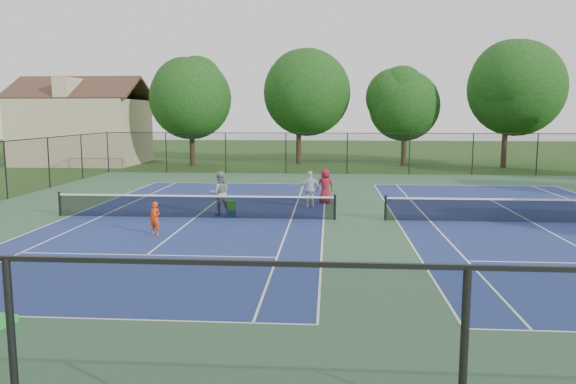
# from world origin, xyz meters

# --- Properties ---
(ground) EXTENTS (140.00, 140.00, 0.00)m
(ground) POSITION_xyz_m (0.00, 0.00, 0.00)
(ground) COLOR #234716
(ground) RESTS_ON ground
(court_pad) EXTENTS (36.00, 36.00, 0.01)m
(court_pad) POSITION_xyz_m (0.00, 0.00, 0.00)
(court_pad) COLOR #2C4E34
(court_pad) RESTS_ON ground
(tennis_court_left) EXTENTS (12.00, 23.83, 1.07)m
(tennis_court_left) POSITION_xyz_m (-7.00, 0.00, 0.10)
(tennis_court_left) COLOR navy
(tennis_court_left) RESTS_ON ground
(tennis_court_right) EXTENTS (12.00, 23.83, 1.07)m
(tennis_court_right) POSITION_xyz_m (7.00, 0.00, 0.10)
(tennis_court_right) COLOR navy
(tennis_court_right) RESTS_ON ground
(perimeter_fence) EXTENTS (36.08, 36.08, 3.02)m
(perimeter_fence) POSITION_xyz_m (0.00, 0.00, 1.60)
(perimeter_fence) COLOR black
(perimeter_fence) RESTS_ON ground
(tree_back_a) EXTENTS (6.80, 6.80, 9.15)m
(tree_back_a) POSITION_xyz_m (-13.00, 24.00, 6.04)
(tree_back_a) COLOR #2D2116
(tree_back_a) RESTS_ON ground
(tree_back_b) EXTENTS (7.60, 7.60, 10.03)m
(tree_back_b) POSITION_xyz_m (-4.00, 26.00, 6.60)
(tree_back_b) COLOR #2D2116
(tree_back_b) RESTS_ON ground
(tree_back_c) EXTENTS (6.00, 6.00, 8.40)m
(tree_back_c) POSITION_xyz_m (5.00, 25.00, 5.48)
(tree_back_c) COLOR #2D2116
(tree_back_c) RESTS_ON ground
(tree_back_d) EXTENTS (7.80, 7.80, 10.37)m
(tree_back_d) POSITION_xyz_m (13.00, 24.00, 6.82)
(tree_back_d) COLOR #2D2116
(tree_back_d) RESTS_ON ground
(clapboard_house) EXTENTS (10.80, 8.10, 7.65)m
(clapboard_house) POSITION_xyz_m (-23.00, 25.00, 3.09)
(clapboard_house) COLOR tan
(clapboard_house) RESTS_ON ground
(child_player) EXTENTS (0.52, 0.44, 1.22)m
(child_player) POSITION_xyz_m (-7.66, -3.41, 0.61)
(child_player) COLOR #F44210
(child_player) RESTS_ON ground
(instructor) EXTENTS (1.13, 1.01, 1.91)m
(instructor) POSITION_xyz_m (-6.08, 0.80, 0.96)
(instructor) COLOR gray
(instructor) RESTS_ON ground
(bystander_a) EXTENTS (1.07, 0.55, 1.74)m
(bystander_a) POSITION_xyz_m (-2.19, 3.10, 0.87)
(bystander_a) COLOR silver
(bystander_a) RESTS_ON ground
(bystander_c) EXTENTS (0.96, 0.76, 1.72)m
(bystander_c) POSITION_xyz_m (-1.49, 4.37, 0.86)
(bystander_c) COLOR maroon
(bystander_c) RESTS_ON ground
(ball_crate) EXTENTS (0.44, 0.40, 0.30)m
(ball_crate) POSITION_xyz_m (-5.50, 0.42, 0.15)
(ball_crate) COLOR navy
(ball_crate) RESTS_ON ground
(ball_hopper) EXTENTS (0.40, 0.36, 0.41)m
(ball_hopper) POSITION_xyz_m (-5.50, 0.42, 0.50)
(ball_hopper) COLOR green
(ball_hopper) RESTS_ON ball_crate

